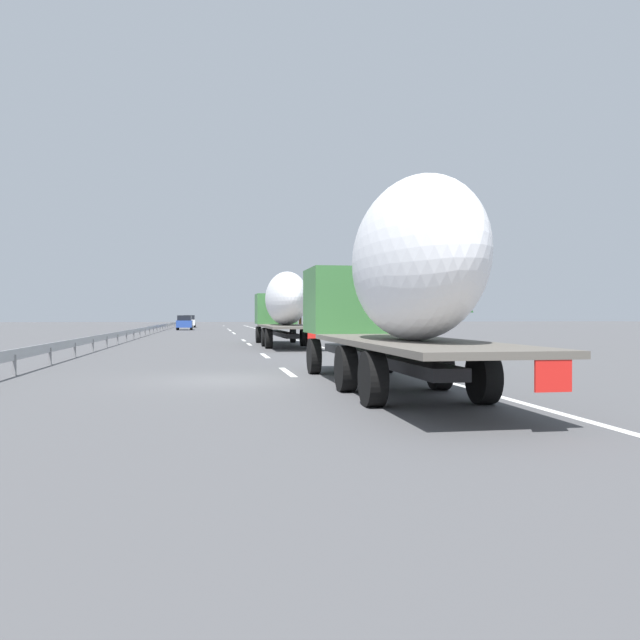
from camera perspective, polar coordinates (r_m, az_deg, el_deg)
ground_plane at (r=57.23m, az=-9.26°, el=-1.35°), size 260.00×260.00×0.00m
lane_stripe_0 at (r=19.41m, az=-2.92°, el=-4.65°), size 3.20×0.20×0.01m
lane_stripe_1 at (r=27.42m, az=-4.94°, el=-3.19°), size 3.20×0.20×0.01m
lane_stripe_2 at (r=38.65m, az=-6.34°, el=-2.16°), size 3.20×0.20×0.01m
lane_stripe_3 at (r=44.87m, az=-6.82°, el=-1.81°), size 3.20×0.20×0.01m
lane_stripe_4 at (r=62.01m, az=-7.64°, el=-1.21°), size 3.20×0.20×0.01m
lane_stripe_5 at (r=66.09m, az=-7.77°, el=-1.12°), size 3.20×0.20×0.01m
lane_stripe_6 at (r=74.91m, az=-8.00°, el=-0.94°), size 3.20×0.20×0.01m
lane_stripe_7 at (r=78.55m, az=-8.08°, el=-0.88°), size 3.20×0.20×0.01m
lane_stripe_8 at (r=84.59m, az=-8.20°, el=-0.79°), size 3.20×0.20×0.01m
lane_stripe_9 at (r=112.64m, az=-8.59°, el=-0.51°), size 3.20×0.20×0.01m
edge_line_right at (r=62.51m, az=-4.25°, el=-1.20°), size 110.00×0.20×0.01m
truck_lead at (r=36.16m, az=-3.25°, el=1.44°), size 13.38×2.55×4.12m
truck_trailing at (r=14.49m, az=6.72°, el=3.54°), size 12.57×2.55×4.52m
car_blue_sedan at (r=79.53m, az=-12.00°, el=-0.22°), size 4.25×1.85×1.78m
car_white_van at (r=97.58m, az=-11.59°, el=-0.11°), size 4.36×1.85×1.82m
road_sign at (r=59.14m, az=-2.77°, el=0.69°), size 0.10×0.90×2.94m
tree_0 at (r=49.13m, az=5.77°, el=3.55°), size 3.25×3.25×7.25m
tree_1 at (r=93.73m, az=-2.16°, el=2.27°), size 3.69×3.69×7.72m
tree_2 at (r=86.62m, az=-1.78°, el=2.14°), size 2.93×2.93×6.83m
tree_3 at (r=32.56m, az=10.01°, el=4.67°), size 3.99×3.99×6.45m
tree_4 at (r=66.44m, az=0.54°, el=2.14°), size 3.01×3.01×6.17m
guardrail_median at (r=60.46m, az=-14.98°, el=-0.72°), size 94.00×0.10×0.76m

